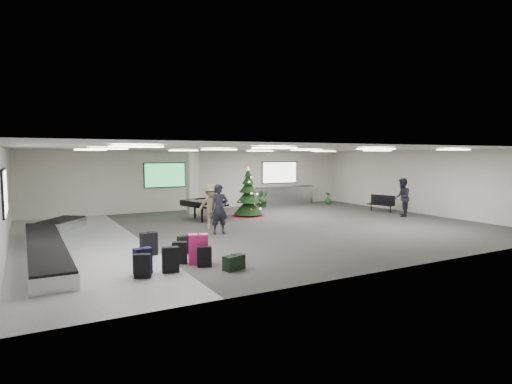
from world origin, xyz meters
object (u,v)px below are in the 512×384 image
baggage_carousel (50,242)px  traveler_a (219,209)px  bench (382,202)px  potted_plant_left (264,199)px  grand_piano (204,203)px  service_counter (282,195)px  traveler_bench (402,197)px  pink_suitcase (198,249)px  potted_plant_right (328,198)px  christmas_tree (248,199)px  traveler_b (211,207)px

baggage_carousel → traveler_a: size_ratio=5.23×
bench → potted_plant_left: (-4.37, 4.68, -0.04)m
grand_piano → service_counter: bearing=12.8°
traveler_a → traveler_bench: 9.50m
pink_suitcase → traveler_a: (2.30, 3.80, 0.52)m
potted_plant_right → traveler_a: bearing=-149.0°
christmas_tree → potted_plant_left: christmas_tree is taller
service_counter → bench: bearing=-62.0°
service_counter → pink_suitcase: 14.26m
christmas_tree → potted_plant_right: 6.92m
bench → service_counter: bearing=102.5°
christmas_tree → grand_piano: (-2.34, -0.13, -0.07)m
bench → potted_plant_right: bearing=77.4°
traveler_a → traveler_b: size_ratio=1.04×
service_counter → grand_piano: 7.16m
traveler_b → potted_plant_left: size_ratio=1.98×
grand_piano → traveler_bench: 9.41m
baggage_carousel → traveler_a: (5.72, -0.17, 0.72)m
christmas_tree → bench: 7.07m
potted_plant_left → christmas_tree: bearing=-132.0°
baggage_carousel → grand_piano: (6.53, 3.37, 0.54)m
service_counter → traveler_a: 9.92m
bench → potted_plant_right: size_ratio=2.04×
service_counter → potted_plant_right: service_counter is taller
grand_piano → traveler_bench: size_ratio=1.16×
baggage_carousel → potted_plant_right: (15.42, 5.65, 0.14)m
service_counter → grand_piano: service_counter is taller
potted_plant_left → traveler_b: bearing=-136.0°
christmas_tree → traveler_b: 3.93m
potted_plant_right → pink_suitcase: bearing=-141.3°
traveler_a → traveler_b: bearing=86.7°
christmas_tree → potted_plant_left: size_ratio=2.64×
traveler_a → potted_plant_left: (5.55, 6.34, -0.48)m
baggage_carousel → traveler_bench: bearing=-0.8°
service_counter → christmas_tree: christmas_tree is taller
christmas_tree → grand_piano: bearing=-176.8°
baggage_carousel → potted_plant_right: size_ratio=13.74×
traveler_a → grand_piano: bearing=81.4°
baggage_carousel → traveler_b: size_ratio=5.45×
potted_plant_left → traveler_bench: bearing=-58.2°
grand_piano → bench: bearing=-26.9°
christmas_tree → potted_plant_right: bearing=18.2°
christmas_tree → traveler_b: size_ratio=1.34×
pink_suitcase → christmas_tree: christmas_tree is taller
traveler_b → baggage_carousel: bearing=-152.7°
grand_piano → traveler_b: bearing=-120.4°
potted_plant_left → potted_plant_right: 4.19m
grand_piano → potted_plant_right: 9.19m
traveler_bench → potted_plant_left: 7.52m
christmas_tree → potted_plant_left: bearing=48.0°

